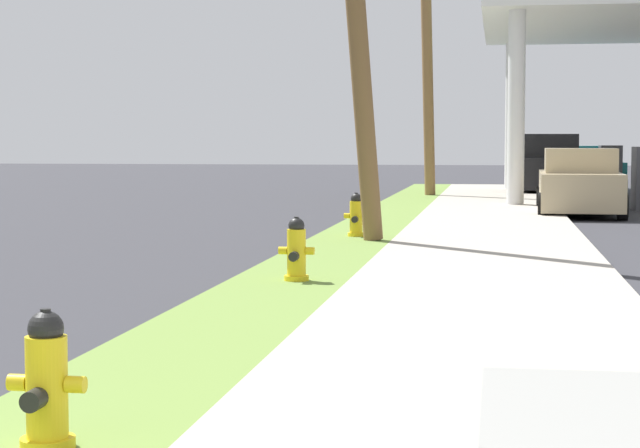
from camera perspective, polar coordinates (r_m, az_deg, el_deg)
fire_hydrant_nearest at (r=6.14m, az=-13.71°, el=-8.08°), size 0.42×0.38×0.74m
fire_hydrant_second at (r=13.07m, az=-1.21°, el=-1.47°), size 0.42×0.38×0.74m
fire_hydrant_third at (r=19.17m, az=1.84°, el=0.35°), size 0.42×0.37×0.74m
utility_pole_background at (r=34.27m, az=5.44°, el=9.62°), size 1.34×0.66×9.54m
car_tan_by_near_pump at (r=27.13m, az=13.02°, el=1.96°), size 2.04×4.54×1.57m
car_teal_by_far_pump at (r=41.19m, az=13.65°, el=2.69°), size 2.05×4.55×1.57m
truck_black_at_forecourt at (r=38.12m, az=11.30°, el=2.90°), size 2.30×5.47×1.97m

